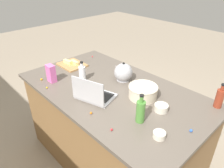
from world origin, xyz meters
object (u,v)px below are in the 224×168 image
laptop (93,94)px  bottle_soy (220,98)px  bottle_vinegar (82,73)px  butter_stick_left (75,62)px  ramekin_medium (159,135)px  cutting_board (72,65)px  butter_stick_right (68,62)px  candy_bag (51,73)px  bottle_olive (141,111)px  ramekin_small (161,108)px  kettle (123,73)px  mixing_bowl_large (143,91)px

laptop → bottle_soy: (-0.76, -0.65, 0.04)m
bottle_vinegar → laptop: bearing=158.2°
butter_stick_left → ramekin_medium: bearing=169.4°
cutting_board → butter_stick_right: bearing=24.3°
cutting_board → candy_bag: (-0.18, 0.35, 0.08)m
bottle_olive → ramekin_small: bearing=-98.0°
laptop → ramekin_small: laptop is taller
kettle → cutting_board: (0.63, 0.18, -0.07)m
laptop → ramekin_medium: bearing=-177.6°
bottle_vinegar → bottle_soy: bottle_soy is taller
laptop → bottle_soy: bearing=-139.4°
butter_stick_left → candy_bag: candy_bag is taller
mixing_bowl_large → ramekin_small: size_ratio=2.33×
mixing_bowl_large → bottle_olive: (-0.19, 0.26, 0.03)m
kettle → butter_stick_right: bearing=16.3°
laptop → bottle_vinegar: bearing=-21.8°
butter_stick_right → ramekin_medium: 1.41m
butter_stick_left → ramekin_medium: butter_stick_left is taller
candy_bag → butter_stick_right: bearing=-55.0°
mixing_bowl_large → butter_stick_right: size_ratio=2.26×
cutting_board → bottle_vinegar: bearing=162.0°
bottle_vinegar → bottle_soy: size_ratio=0.94×
bottle_vinegar → kettle: 0.40m
butter_stick_left → ramekin_small: 1.16m
cutting_board → kettle: bearing=-164.4°
cutting_board → ramekin_medium: size_ratio=3.53×
mixing_bowl_large → ramekin_medium: size_ratio=2.96×
butter_stick_right → mixing_bowl_large: bearing=-174.6°
bottle_olive → laptop: bearing=7.9°
butter_stick_left → ramekin_small: size_ratio=1.03×
bottle_olive → candy_bag: bottle_olive is taller
bottle_olive → ramekin_medium: bearing=169.6°
kettle → ramekin_medium: size_ratio=2.53×
butter_stick_right → kettle: bearing=-163.7°
mixing_bowl_large → kettle: kettle is taller
cutting_board → ramekin_small: size_ratio=2.79×
mixing_bowl_large → ramekin_small: mixing_bowl_large is taller
cutting_board → ramekin_medium: ramekin_medium is taller
mixing_bowl_large → kettle: bearing=-17.3°
ramekin_medium → candy_bag: bearing=6.1°
bottle_vinegar → ramekin_small: (-0.82, -0.14, -0.05)m
bottle_vinegar → ramekin_small: size_ratio=1.82×
kettle → butter_stick_left: size_ratio=1.94×
bottle_vinegar → candy_bag: bearing=52.1°
ramekin_small → candy_bag: size_ratio=0.63×
bottle_vinegar → ramekin_medium: (-0.99, 0.11, -0.06)m
bottle_vinegar → ramekin_medium: bearing=173.8°
bottle_vinegar → candy_bag: 0.29m
mixing_bowl_large → bottle_olive: bottle_olive is taller
mixing_bowl_large → cutting_board: (0.96, 0.07, -0.05)m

